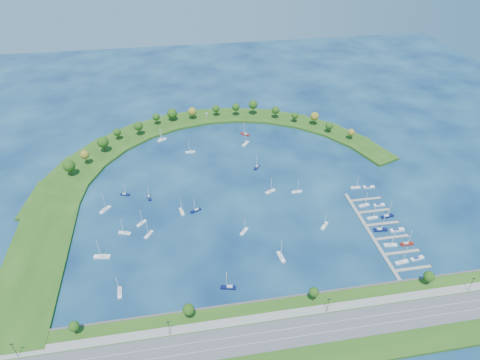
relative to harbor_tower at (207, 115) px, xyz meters
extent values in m
plane|color=#071843|center=(8.59, -115.15, -4.19)|extent=(700.00, 700.00, 0.00)
cube|color=#234C14|center=(8.59, -239.15, -3.39)|extent=(420.00, 42.00, 1.60)
cube|color=#474442|center=(8.59, -217.65, -3.29)|extent=(420.00, 1.20, 1.80)
cube|color=#515154|center=(8.59, -239.15, -2.53)|extent=(420.00, 16.00, 0.12)
cube|color=gray|center=(8.59, -228.15, -2.53)|extent=(420.00, 5.00, 0.12)
cube|color=silver|center=(8.59, -241.65, -2.46)|extent=(420.00, 0.15, 0.02)
cube|color=silver|center=(8.59, -236.65, -2.46)|extent=(420.00, 0.15, 0.02)
cylinder|color=#382314|center=(-86.41, -222.15, -0.14)|extent=(0.56, 0.56, 4.90)
sphere|color=#184411|center=(-86.41, -222.15, 3.35)|extent=(5.20, 5.20, 5.20)
cylinder|color=#382314|center=(-31.41, -222.15, 0.04)|extent=(0.56, 0.56, 5.25)
sphere|color=#184411|center=(-31.41, -222.15, 3.86)|extent=(6.00, 6.00, 6.00)
cylinder|color=#382314|center=(33.59, -222.15, 0.21)|extent=(0.56, 0.56, 5.60)
sphere|color=#184411|center=(33.59, -222.15, 4.05)|extent=(5.20, 5.20, 5.20)
cylinder|color=#382314|center=(98.59, -222.15, -0.14)|extent=(0.56, 0.56, 4.90)
sphere|color=#184411|center=(98.59, -222.15, 3.51)|extent=(6.00, 6.00, 6.00)
cylinder|color=black|center=(-111.41, -230.15, 2.41)|extent=(0.24, 0.24, 10.00)
cylinder|color=black|center=(-41.41, -230.15, 2.41)|extent=(0.24, 0.24, 10.00)
cylinder|color=black|center=(38.59, -230.15, 2.41)|extent=(0.24, 0.24, 10.00)
cylinder|color=black|center=(118.59, -230.15, 2.41)|extent=(0.24, 0.24, 10.00)
cube|color=#234C14|center=(-118.17, -107.33, -3.19)|extent=(43.73, 48.72, 2.00)
cube|color=#234C14|center=(-110.24, -77.57, -3.19)|extent=(50.23, 54.30, 2.00)
cube|color=#234C14|center=(-95.44, -50.57, -3.19)|extent=(54.07, 56.09, 2.00)
cube|color=#234C14|center=(-74.62, -27.88, -3.19)|extent=(55.20, 54.07, 2.00)
cube|color=#234C14|center=(-48.98, -10.82, -3.19)|extent=(53.65, 48.47, 2.00)
cube|color=#234C14|center=(-20.01, -0.38, -3.19)|extent=(49.62, 39.75, 2.00)
cube|color=#234C14|center=(10.62, 2.84, -3.19)|extent=(44.32, 29.96, 2.00)
cube|color=#234C14|center=(41.13, -1.35, -3.19)|extent=(49.49, 38.05, 2.00)
cube|color=#234C14|center=(69.75, -12.71, -3.19)|extent=(51.13, 44.12, 2.00)
cube|color=#234C14|center=(94.84, -30.57, -3.19)|extent=(49.19, 47.96, 2.00)
cube|color=#234C14|center=(114.93, -53.91, -3.19)|extent=(43.90, 49.49, 2.00)
cube|color=#234C14|center=(128.87, -81.37, -3.19)|extent=(35.67, 48.74, 2.00)
cube|color=#234C14|center=(-118.17, -162.74, -3.24)|extent=(36.00, 130.81, 1.90)
cylinder|color=#382314|center=(-110.90, -80.46, 1.42)|extent=(0.56, 0.56, 7.21)
sphere|color=#184411|center=(-110.90, -80.46, 6.83)|extent=(9.05, 9.05, 9.05)
cylinder|color=#382314|center=(-101.41, -66.24, 1.68)|extent=(0.56, 0.56, 7.74)
sphere|color=olive|center=(-101.41, -66.24, 6.93)|extent=(6.86, 6.86, 6.86)
cylinder|color=#382314|center=(-89.37, -49.36, 1.63)|extent=(0.56, 0.56, 7.63)
sphere|color=#184411|center=(-89.37, -49.36, 7.29)|extent=(9.22, 9.22, 9.22)
cylinder|color=#382314|center=(-79.91, -30.02, 0.84)|extent=(0.56, 0.56, 6.06)
sphere|color=#184411|center=(-79.91, -30.02, 5.19)|extent=(6.59, 6.59, 6.59)
cylinder|color=#382314|center=(-61.96, -25.30, 1.65)|extent=(0.56, 0.56, 7.67)
sphere|color=#184411|center=(-61.96, -25.30, 7.08)|extent=(7.99, 7.99, 7.99)
cylinder|color=#382314|center=(-46.71, -7.39, 1.13)|extent=(0.56, 0.56, 6.63)
sphere|color=#184411|center=(-46.71, -7.39, 5.80)|extent=(6.75, 6.75, 6.75)
cylinder|color=#382314|center=(-32.17, -1.41, 0.53)|extent=(0.56, 0.56, 5.43)
sphere|color=#184411|center=(-32.17, -1.41, 5.12)|extent=(9.38, 9.38, 9.38)
cylinder|color=#382314|center=(-13.46, -1.14, 0.81)|extent=(0.56, 0.56, 6.00)
sphere|color=olive|center=(-13.46, -1.14, 5.41)|extent=(8.01, 8.01, 8.01)
cylinder|color=#382314|center=(9.33, 1.42, 1.01)|extent=(0.56, 0.56, 6.38)
sphere|color=#184411|center=(9.33, 1.42, 5.56)|extent=(6.81, 6.81, 6.81)
cylinder|color=#382314|center=(27.98, -1.52, 1.72)|extent=(0.56, 0.56, 7.81)
sphere|color=#184411|center=(27.98, -1.52, 7.06)|extent=(7.18, 7.18, 7.18)
cylinder|color=#382314|center=(44.52, -2.24, 2.40)|extent=(0.56, 0.56, 9.18)
sphere|color=#184411|center=(44.52, -2.24, 8.68)|extent=(8.43, 8.43, 8.43)
cylinder|color=#382314|center=(63.89, -13.17, 1.38)|extent=(0.56, 0.56, 7.14)
sphere|color=#184411|center=(63.89, -13.17, 6.42)|extent=(7.33, 7.33, 7.33)
cylinder|color=#382314|center=(79.68, -23.80, 0.57)|extent=(0.56, 0.56, 5.51)
sphere|color=#184411|center=(79.68, -23.80, 4.56)|extent=(6.19, 6.19, 6.19)
cylinder|color=#382314|center=(95.74, -32.05, 1.44)|extent=(0.56, 0.56, 7.24)
sphere|color=olive|center=(95.74, -32.05, 6.63)|extent=(7.84, 7.84, 7.84)
cylinder|color=#382314|center=(104.21, -48.18, 0.52)|extent=(0.56, 0.56, 5.42)
sphere|color=#184411|center=(104.21, -48.18, 4.57)|extent=(6.66, 6.66, 6.66)
cylinder|color=#382314|center=(118.63, -62.73, 0.57)|extent=(0.56, 0.56, 5.50)
sphere|color=olive|center=(118.63, -62.73, 4.57)|extent=(6.26, 6.26, 6.26)
cylinder|color=gray|center=(0.00, 0.00, -0.20)|extent=(2.20, 2.20, 3.96)
cylinder|color=gray|center=(0.00, 0.00, 1.93)|extent=(2.60, 2.60, 0.30)
cube|color=gray|center=(86.59, -176.15, -3.84)|extent=(2.20, 82.00, 0.40)
cube|color=gray|center=(98.69, -209.15, -3.84)|extent=(22.00, 2.00, 0.40)
cylinder|color=#382314|center=(109.59, -209.15, -3.59)|extent=(0.36, 0.36, 1.60)
cube|color=gray|center=(98.69, -195.95, -3.84)|extent=(22.00, 2.00, 0.40)
cylinder|color=#382314|center=(109.59, -195.95, -3.59)|extent=(0.36, 0.36, 1.60)
cube|color=gray|center=(98.69, -182.75, -3.84)|extent=(22.00, 2.00, 0.40)
cylinder|color=#382314|center=(109.59, -182.75, -3.59)|extent=(0.36, 0.36, 1.60)
cube|color=gray|center=(98.69, -169.55, -3.84)|extent=(22.00, 2.00, 0.40)
cylinder|color=#382314|center=(109.59, -169.55, -3.59)|extent=(0.36, 0.36, 1.60)
cube|color=gray|center=(98.69, -156.35, -3.84)|extent=(22.00, 2.00, 0.40)
cylinder|color=#382314|center=(109.59, -156.35, -3.59)|extent=(0.36, 0.36, 1.60)
cube|color=gray|center=(98.69, -143.15, -3.84)|extent=(22.00, 2.00, 0.40)
cylinder|color=#382314|center=(109.59, -143.15, -3.59)|extent=(0.36, 0.36, 1.60)
cube|color=#09113C|center=(-9.09, -205.15, -3.67)|extent=(8.87, 4.13, 1.03)
cube|color=#BDBCC1|center=(-8.26, -205.32, -2.80)|extent=(3.28, 2.26, 0.72)
cylinder|color=silver|center=(-9.76, -205.00, 2.62)|extent=(0.32, 0.32, 11.55)
cube|color=#09113C|center=(30.39, -90.36, -3.74)|extent=(5.91, 7.26, 0.89)
cube|color=#BDBCC1|center=(30.81, -89.75, -2.99)|extent=(2.66, 2.95, 0.62)
cylinder|color=silver|center=(30.06, -90.84, 1.69)|extent=(0.32, 0.32, 9.98)
cube|color=white|center=(-42.92, -34.35, -3.70)|extent=(8.13, 5.72, 0.96)
cube|color=#BDBCC1|center=(-42.21, -33.98, -2.89)|extent=(3.21, 2.70, 0.67)
cylinder|color=silver|center=(-43.49, -34.65, 2.18)|extent=(0.32, 0.32, 10.81)
cube|color=white|center=(52.48, -126.73, -3.73)|extent=(7.81, 2.72, 0.92)
cube|color=#BDBCC1|center=(51.72, -126.79, -2.94)|extent=(2.79, 1.70, 0.64)
cylinder|color=silver|center=(53.09, -126.68, 1.91)|extent=(0.32, 0.32, 10.35)
cube|color=#09113C|center=(-21.46, -135.86, -3.73)|extent=(7.84, 5.20, 0.92)
cube|color=#BDBCC1|center=(-20.76, -135.54, -2.95)|extent=(3.06, 2.50, 0.64)
cylinder|color=silver|center=(-22.01, -136.12, 1.90)|extent=(0.32, 0.32, 10.34)
cube|color=white|center=(7.53, -161.93, -3.73)|extent=(6.56, 7.18, 0.91)
cube|color=#BDBCC1|center=(7.04, -162.51, -2.95)|extent=(2.87, 3.00, 0.64)
cylinder|color=silver|center=(7.93, -161.46, 1.87)|extent=(0.32, 0.32, 10.28)
cube|color=#09113C|center=(-52.95, -115.65, -3.73)|extent=(3.49, 7.79, 0.90)
cube|color=#BDBCC1|center=(-53.09, -114.92, -2.97)|extent=(1.94, 2.86, 0.63)
cylinder|color=silver|center=(-52.84, -116.25, 1.80)|extent=(0.32, 0.32, 10.16)
cube|color=white|center=(-67.67, -198.77, -3.71)|extent=(2.80, 8.02, 0.94)
cube|color=#BDBCC1|center=(-67.61, -199.56, -2.91)|extent=(1.75, 2.87, 0.66)
cylinder|color=silver|center=(-67.72, -198.14, 2.07)|extent=(0.32, 0.32, 10.63)
cube|color=white|center=(-82.33, -124.67, -3.65)|extent=(7.65, 8.54, 1.08)
cube|color=#BDBCC1|center=(-82.90, -125.37, -2.73)|extent=(3.36, 3.55, 0.75)
cylinder|color=silver|center=(-81.87, -124.12, 2.96)|extent=(0.32, 0.32, 12.13)
cube|color=white|center=(-67.89, -150.72, -3.71)|extent=(8.21, 4.73, 0.95)
cube|color=#BDBCC1|center=(-67.14, -150.98, -2.90)|extent=(3.13, 2.39, 0.67)
cylinder|color=silver|center=(-68.48, -150.51, 2.11)|extent=(0.32, 0.32, 10.69)
cube|color=white|center=(-30.86, -135.45, -3.72)|extent=(3.54, 8.10, 0.94)
cube|color=#BDBCC1|center=(-31.00, -134.68, -2.92)|extent=(1.99, 2.97, 0.66)
cylinder|color=silver|center=(-30.75, -136.07, 2.04)|extent=(0.32, 0.32, 10.58)
cube|color=white|center=(-57.44, -143.00, -3.74)|extent=(6.68, 6.84, 0.90)
cube|color=#BDBCC1|center=(-57.96, -143.54, -2.97)|extent=(2.87, 2.90, 0.63)
cylinder|color=silver|center=(-57.03, -142.57, 1.76)|extent=(0.32, 0.32, 10.09)
cube|color=white|center=(-19.82, -58.46, -3.72)|extent=(7.75, 2.30, 0.93)
cube|color=#BDBCC1|center=(-19.05, -58.47, -2.94)|extent=(2.73, 1.56, 0.65)
cylinder|color=silver|center=(-20.43, -58.45, 1.94)|extent=(0.32, 0.32, 10.41)
cube|color=white|center=(-79.88, -169.79, -3.60)|extent=(10.11, 4.35, 1.17)
cube|color=#BDBCC1|center=(-78.92, -169.96, -2.60)|extent=(3.70, 2.47, 0.82)
cylinder|color=silver|center=(-80.65, -169.66, 3.60)|extent=(0.32, 0.32, 13.21)
cube|color=white|center=(33.69, -123.14, -3.70)|extent=(8.29, 5.47, 0.97)
cube|color=#BDBCC1|center=(32.95, -123.48, -2.88)|extent=(3.24, 2.63, 0.68)
cylinder|color=silver|center=(34.27, -122.86, 2.24)|extent=(0.32, 0.32, 10.92)
cube|color=white|center=(60.11, -165.35, -3.70)|extent=(6.97, 7.56, 0.97)
cube|color=#BDBCC1|center=(60.63, -164.75, -2.88)|extent=(3.04, 3.16, 0.68)
cylinder|color=silver|center=(59.69, -165.84, 2.21)|extent=(0.32, 0.32, 10.87)
cube|color=maroon|center=(30.53, -36.14, -3.69)|extent=(7.73, 7.22, 0.99)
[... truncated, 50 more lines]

